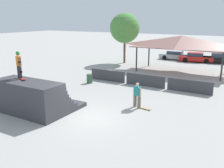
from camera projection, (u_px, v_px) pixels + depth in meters
name	position (u px, v px, depth m)	size (l,w,h in m)	color
ground_plane	(86.00, 117.00, 15.18)	(160.00, 160.00, 0.00)	#A3A09B
quarter_pipe_ramp	(33.00, 98.00, 15.94)	(4.62, 3.87, 2.09)	#38383D
skater_on_deck	(19.00, 63.00, 15.83)	(0.74, 0.48, 1.76)	#2D2D33
skateboard_on_deck	(23.00, 79.00, 15.72)	(0.83, 0.53, 0.09)	silver
bystander_walking	(137.00, 94.00, 16.66)	(0.69, 0.37, 1.73)	#6B6051
skateboard_on_ground	(146.00, 108.00, 16.53)	(0.85, 0.32, 0.09)	silver
barrier_fence	(145.00, 80.00, 22.04)	(11.40, 0.12, 1.05)	#3D3D42
pavilion_shelter	(182.00, 42.00, 26.91)	(10.50, 4.32, 4.04)	#2D2D33
tree_beside_pavilion	(125.00, 28.00, 32.59)	(3.90, 3.90, 6.54)	brown
trash_bin	(90.00, 79.00, 23.12)	(0.52, 0.52, 0.85)	#385B3D
parked_car_silver	(175.00, 56.00, 36.09)	(4.51, 1.79, 1.27)	#A8AAAF
parked_car_red	(196.00, 58.00, 34.21)	(4.67, 2.42, 1.27)	red
parked_car_black	(220.00, 59.00, 33.29)	(4.56, 2.49, 1.27)	black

